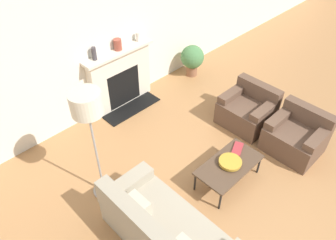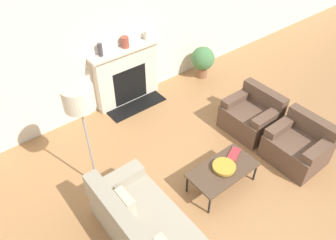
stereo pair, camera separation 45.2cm
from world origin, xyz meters
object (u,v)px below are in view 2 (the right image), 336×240
object	(u,v)px
couch	(150,233)
bowl	(224,167)
armchair_far	(252,116)
armchair_near	(298,146)
fireplace	(127,76)
mantel_vase_center_right	(146,36)
mantel_vase_center_left	(125,42)
potted_plant	(203,60)
book	(234,154)
floor_lamp	(80,105)
coffee_table	(223,170)
mantel_vase_left	(100,50)

from	to	relation	value
couch	bowl	distance (m)	1.46
armchair_far	armchair_near	bearing A→B (deg)	-0.00
fireplace	mantel_vase_center_right	bearing A→B (deg)	1.62
mantel_vase_center_left	mantel_vase_center_right	world-z (taller)	mantel_vase_center_left
armchair_near	couch	bearing A→B (deg)	-94.74
fireplace	armchair_far	size ratio (longest dim) A/B	1.66
couch	bowl	size ratio (longest dim) A/B	5.40
potted_plant	book	bearing A→B (deg)	-123.00
mantel_vase_center_left	floor_lamp	bearing A→B (deg)	-136.43
armchair_near	coffee_table	size ratio (longest dim) A/B	0.83
armchair_near	mantel_vase_center_left	size ratio (longest dim) A/B	4.32
fireplace	book	world-z (taller)	fireplace
mantel_vase_left	potted_plant	world-z (taller)	mantel_vase_left
couch	armchair_near	size ratio (longest dim) A/B	2.14
book	floor_lamp	xyz separation A→B (m)	(-1.83, 1.09, 1.18)
armchair_near	floor_lamp	bearing A→B (deg)	-118.43
book	fireplace	bearing A→B (deg)	71.70
couch	potted_plant	world-z (taller)	couch
coffee_table	bowl	world-z (taller)	bowl
coffee_table	potted_plant	size ratio (longest dim) A/B	1.48
armchair_far	bowl	bearing A→B (deg)	-65.64
couch	armchair_near	xyz separation A→B (m)	(2.81, -0.23, -0.01)
armchair_far	coffee_table	size ratio (longest dim) A/B	0.83
armchair_far	book	distance (m)	1.16
bowl	potted_plant	world-z (taller)	potted_plant
mantel_vase_left	mantel_vase_center_left	size ratio (longest dim) A/B	1.16
fireplace	couch	distance (m)	3.25
floor_lamp	mantel_vase_left	world-z (taller)	floor_lamp
armchair_far	potted_plant	world-z (taller)	armchair_far
armchair_near	mantel_vase_center_left	bearing A→B (deg)	-158.03
book	couch	bearing A→B (deg)	163.89
armchair_far	mantel_vase_center_left	distance (m)	2.65
coffee_table	mantel_vase_left	world-z (taller)	mantel_vase_left
coffee_table	book	size ratio (longest dim) A/B	3.21
mantel_vase_left	mantel_vase_center_right	size ratio (longest dim) A/B	1.34
coffee_table	book	world-z (taller)	book
armchair_far	mantel_vase_left	size ratio (longest dim) A/B	3.74
book	mantel_vase_center_right	xyz separation A→B (m)	(0.26, 2.63, 0.88)
bowl	mantel_vase_center_left	distance (m)	2.87
mantel_vase_center_right	armchair_near	bearing A→B (deg)	-75.88
couch	armchair_near	distance (m)	2.82
fireplace	mantel_vase_center_right	world-z (taller)	mantel_vase_center_right
floor_lamp	potted_plant	world-z (taller)	floor_lamp
bowl	mantel_vase_left	world-z (taller)	mantel_vase_left
armchair_far	coffee_table	xyz separation A→B (m)	(-1.37, -0.62, 0.06)
armchair_near	coffee_table	bearing A→B (deg)	-104.80
armchair_near	book	xyz separation A→B (m)	(-1.03, 0.46, 0.10)
coffee_table	mantel_vase_center_left	distance (m)	2.89
mantel_vase_center_right	potted_plant	distance (m)	1.55
armchair_far	bowl	xyz separation A→B (m)	(-1.36, -0.62, 0.13)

